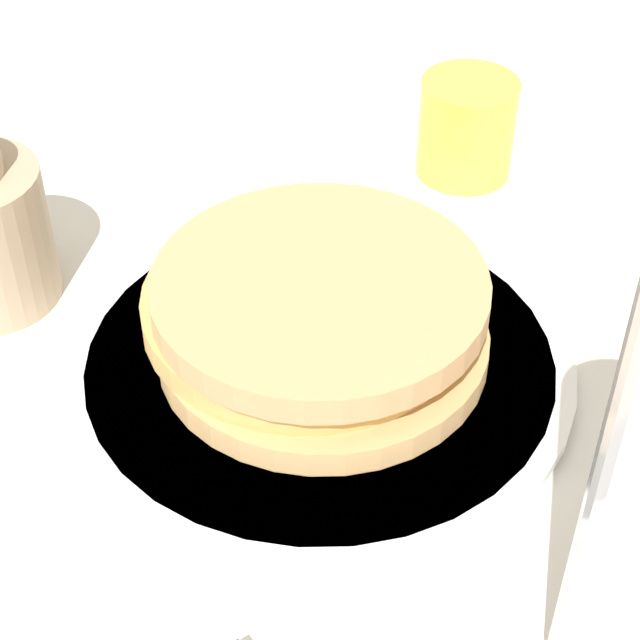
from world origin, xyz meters
name	(u,v)px	position (x,y,z in m)	size (l,w,h in m)	color
ground_plane	(303,336)	(0.00, 0.00, 0.00)	(4.00, 4.00, 0.00)	silver
plate	(320,363)	(-0.03, 0.02, 0.01)	(0.29, 0.29, 0.01)	white
pancake_stack	(317,319)	(-0.03, 0.02, 0.04)	(0.20, 0.19, 0.06)	tan
juice_glass	(467,127)	(0.02, -0.21, 0.04)	(0.07, 0.07, 0.07)	yellow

